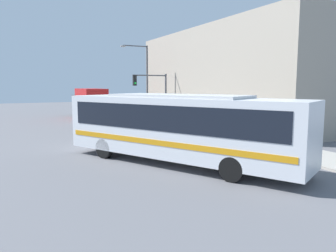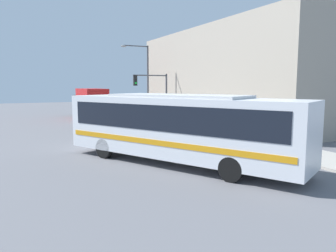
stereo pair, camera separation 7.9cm
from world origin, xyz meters
name	(u,v)px [view 1 (the left image)]	position (x,y,z in m)	size (l,w,h in m)	color
ground_plane	(194,163)	(0.00, 0.00, 0.00)	(120.00, 120.00, 0.00)	slate
sidewalk	(147,118)	(6.09, 20.00, 0.06)	(3.17, 70.00, 0.13)	#A8A399
building_facade	(223,77)	(10.67, 12.52, 4.43)	(6.00, 23.03, 8.86)	#9E9384
city_bus	(178,124)	(-0.80, 0.15, 1.89)	(7.81, 11.84, 3.26)	silver
delivery_truck	(89,102)	(0.64, 24.01, 1.77)	(2.31, 8.46, 3.28)	#B21919
fire_hydrant	(221,132)	(5.10, 4.93, 0.55)	(0.28, 0.37, 0.85)	red
traffic_light_pole	(154,89)	(4.04, 13.68, 3.30)	(3.28, 0.35, 4.56)	#47474C
street_lamp	(144,76)	(4.96, 18.22, 4.62)	(2.93, 0.28, 7.54)	#47474C
pedestrian_near_corner	(181,114)	(6.66, 13.27, 1.00)	(0.34, 0.34, 1.72)	#23283D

